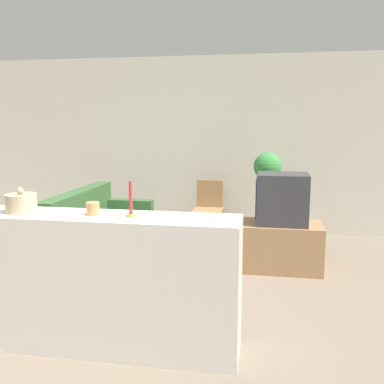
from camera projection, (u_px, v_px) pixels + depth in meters
ground_plane at (106, 325)px, 3.62m from camera, size 14.00×14.00×0.00m
wall_back at (183, 145)px, 6.74m from camera, size 9.00×0.06×2.70m
couch at (100, 235)px, 5.34m from camera, size 0.83×1.74×0.86m
tv_stand at (281, 246)px, 4.98m from camera, size 0.93×0.56×0.54m
television at (282, 199)px, 4.89m from camera, size 0.58×0.48×0.58m
wooden_chair at (208, 206)px, 6.39m from camera, size 0.44×0.44×0.84m
plant_stand at (266, 216)px, 6.09m from camera, size 0.17×0.17×0.76m
potted_plant at (268, 168)px, 5.98m from camera, size 0.39×0.39×0.52m
foreground_counter at (87, 281)px, 3.22m from camera, size 2.30×0.44×1.03m
decorative_bowl at (21, 203)px, 3.21m from camera, size 0.23×0.23×0.19m
candle_jar at (93, 209)px, 3.12m from camera, size 0.10×0.10×0.09m
candlestick at (131, 205)px, 3.06m from camera, size 0.07×0.07×0.25m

